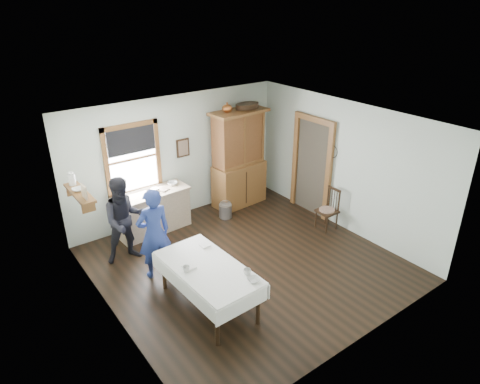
# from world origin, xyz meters

# --- Properties ---
(room) EXTENTS (5.01, 5.01, 2.70)m
(room) POSITION_xyz_m (0.00, 0.00, 1.35)
(room) COLOR black
(room) RESTS_ON ground
(window) EXTENTS (1.18, 0.07, 1.48)m
(window) POSITION_xyz_m (-1.00, 2.46, 1.64)
(window) COLOR white
(window) RESTS_ON room
(doorway) EXTENTS (0.09, 1.14, 2.22)m
(doorway) POSITION_xyz_m (2.46, 0.85, 1.16)
(doorway) COLOR #41392E
(doorway) RESTS_ON room
(wall_shelf) EXTENTS (0.24, 1.00, 0.44)m
(wall_shelf) POSITION_xyz_m (-2.37, 1.54, 1.57)
(wall_shelf) COLOR brown
(wall_shelf) RESTS_ON room
(framed_picture) EXTENTS (0.30, 0.04, 0.40)m
(framed_picture) POSITION_xyz_m (0.15, 2.46, 1.55)
(framed_picture) COLOR #322011
(framed_picture) RESTS_ON room
(rug_beater) EXTENTS (0.01, 0.27, 0.27)m
(rug_beater) POSITION_xyz_m (2.45, 0.30, 1.72)
(rug_beater) COLOR black
(rug_beater) RESTS_ON room
(work_counter) EXTENTS (1.58, 0.67, 0.89)m
(work_counter) POSITION_xyz_m (-0.82, 2.13, 0.45)
(work_counter) COLOR #C7AA8A
(work_counter) RESTS_ON room
(china_hutch) EXTENTS (1.36, 0.71, 2.25)m
(china_hutch) POSITION_xyz_m (1.39, 2.11, 1.13)
(china_hutch) COLOR brown
(china_hutch) RESTS_ON room
(dining_table) EXTENTS (1.03, 1.87, 0.74)m
(dining_table) POSITION_xyz_m (-1.19, -0.56, 0.37)
(dining_table) COLOR white
(dining_table) RESTS_ON room
(spindle_chair) EXTENTS (0.42, 0.42, 0.91)m
(spindle_chair) POSITION_xyz_m (2.16, 0.04, 0.45)
(spindle_chair) COLOR #322011
(spindle_chair) RESTS_ON room
(pail) EXTENTS (0.35, 0.35, 0.31)m
(pail) POSITION_xyz_m (0.72, 1.73, 0.16)
(pail) COLOR #9C9EA4
(pail) RESTS_ON room
(wicker_basket) EXTENTS (0.31, 0.22, 0.18)m
(wicker_basket) POSITION_xyz_m (1.04, 2.03, 0.09)
(wicker_basket) COLOR #AD814E
(wicker_basket) RESTS_ON room
(woman_blue) EXTENTS (0.58, 0.39, 1.54)m
(woman_blue) POSITION_xyz_m (-1.47, 0.69, 0.77)
(woman_blue) COLOR navy
(woman_blue) RESTS_ON room
(figure_dark) EXTENTS (0.83, 0.69, 1.53)m
(figure_dark) POSITION_xyz_m (-1.68, 1.46, 0.77)
(figure_dark) COLOR black
(figure_dark) RESTS_ON room
(table_cup_a) EXTENTS (0.14, 0.14, 0.09)m
(table_cup_a) POSITION_xyz_m (-0.82, -1.08, 0.78)
(table_cup_a) COLOR silver
(table_cup_a) RESTS_ON dining_table
(table_cup_b) EXTENTS (0.14, 0.14, 0.10)m
(table_cup_b) POSITION_xyz_m (-1.52, -0.48, 0.79)
(table_cup_b) COLOR silver
(table_cup_b) RESTS_ON dining_table
(table_bowl) EXTENTS (0.23, 0.23, 0.05)m
(table_bowl) POSITION_xyz_m (-0.84, -1.27, 0.76)
(table_bowl) COLOR silver
(table_bowl) RESTS_ON dining_table
(counter_book) EXTENTS (0.23, 0.26, 0.02)m
(counter_book) POSITION_xyz_m (-0.67, 2.08, 0.90)
(counter_book) COLOR #7E6754
(counter_book) RESTS_ON work_counter
(counter_bowl) EXTENTS (0.24, 0.24, 0.07)m
(counter_bowl) POSITION_xyz_m (-0.29, 2.20, 0.92)
(counter_bowl) COLOR silver
(counter_bowl) RESTS_ON work_counter
(shelf_bowl) EXTENTS (0.22, 0.22, 0.05)m
(shelf_bowl) POSITION_xyz_m (-2.37, 1.55, 1.60)
(shelf_bowl) COLOR silver
(shelf_bowl) RESTS_ON wall_shelf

